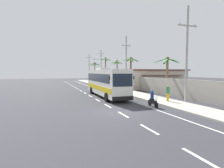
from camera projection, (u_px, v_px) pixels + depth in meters
ground_plane at (119, 112)px, 15.03m from camera, size 160.00×160.00×0.00m
sidewalk_kerb at (136, 94)px, 26.71m from camera, size 3.20×90.00×0.14m
lane_markings at (98, 92)px, 29.65m from camera, size 3.67×71.01×0.01m
boundary_wall at (145, 84)px, 31.68m from camera, size 0.24×60.00×2.47m
coach_bus_foreground at (106, 82)px, 24.54m from camera, size 2.94×12.28×3.96m
motorcycle_beside_bus at (100, 87)px, 33.10m from camera, size 0.56×1.96×1.55m
motorcycle_trailing at (153, 100)px, 17.33m from camera, size 0.56×1.96×1.65m
pedestrian_near_kerb at (168, 93)px, 19.85m from camera, size 0.36×0.36×1.80m
utility_pole_nearest at (187, 54)px, 19.07m from camera, size 2.48×0.24×10.31m
utility_pole_mid at (126, 62)px, 34.10m from camera, size 1.94×0.24×10.17m
utility_pole_far at (101, 66)px, 48.98m from camera, size 3.02×0.24×9.30m
utility_pole_distant at (89, 67)px, 64.05m from camera, size 2.23×0.24×9.58m
palm_nearest at (105, 65)px, 52.00m from camera, size 3.12×3.24×7.58m
palm_second at (167, 69)px, 26.05m from camera, size 3.58×3.80×5.58m
palm_third at (95, 68)px, 54.05m from camera, size 3.77×3.44×6.22m
palm_fourth at (131, 66)px, 37.30m from camera, size 3.31×3.30×6.48m
palm_farthest at (117, 66)px, 43.30m from camera, size 3.11×3.08×6.20m
roadside_building at (151, 78)px, 38.37m from camera, size 13.56×8.61×3.87m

